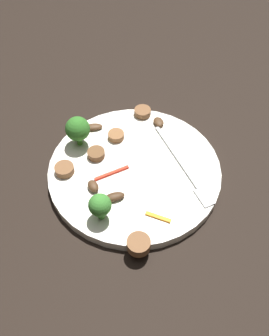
{
  "coord_description": "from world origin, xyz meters",
  "views": [
    {
      "loc": [
        0.3,
        -0.24,
        0.5
      ],
      "look_at": [
        0.0,
        0.0,
        0.02
      ],
      "focal_mm": 40.86,
      "sensor_mm": 36.0,
      "label": 1
    }
  ],
  "objects_px": {
    "broccoli_floret_1": "(100,206)",
    "mushroom_2": "(114,197)",
    "broccoli_floret_0": "(78,129)",
    "plate": "(134,171)",
    "sausage_slice_2": "(139,244)",
    "sausage_slice_1": "(64,169)",
    "sausage_slice_4": "(96,154)",
    "sausage_slice_0": "(116,136)",
    "pepper_strip_1": "(112,173)",
    "sausage_slice_3": "(143,112)",
    "fork": "(186,170)",
    "mushroom_3": "(93,127)",
    "mushroom_1": "(93,186)",
    "mushroom_0": "(159,122)",
    "pepper_strip_0": "(158,217)"
  },
  "relations": [
    {
      "from": "plate",
      "to": "fork",
      "type": "bearing_deg",
      "value": 47.57
    },
    {
      "from": "sausage_slice_0",
      "to": "sausage_slice_2",
      "type": "height_order",
      "value": "sausage_slice_2"
    },
    {
      "from": "sausage_slice_1",
      "to": "mushroom_3",
      "type": "bearing_deg",
      "value": 119.02
    },
    {
      "from": "sausage_slice_0",
      "to": "broccoli_floret_1",
      "type": "bearing_deg",
      "value": -44.99
    },
    {
      "from": "sausage_slice_2",
      "to": "mushroom_2",
      "type": "xyz_separation_m",
      "value": [
        -0.09,
        0.02,
        -0.0
      ]
    },
    {
      "from": "plate",
      "to": "sausage_slice_4",
      "type": "distance_m",
      "value": 0.07
    },
    {
      "from": "sausage_slice_1",
      "to": "sausage_slice_4",
      "type": "bearing_deg",
      "value": 85.47
    },
    {
      "from": "mushroom_3",
      "to": "mushroom_2",
      "type": "bearing_deg",
      "value": -23.06
    },
    {
      "from": "sausage_slice_2",
      "to": "sausage_slice_3",
      "type": "distance_m",
      "value": 0.27
    },
    {
      "from": "sausage_slice_1",
      "to": "sausage_slice_0",
      "type": "bearing_deg",
      "value": 94.18
    },
    {
      "from": "plate",
      "to": "mushroom_1",
      "type": "xyz_separation_m",
      "value": [
        -0.01,
        -0.08,
        0.01
      ]
    },
    {
      "from": "broccoli_floret_0",
      "to": "mushroom_0",
      "type": "height_order",
      "value": "broccoli_floret_0"
    },
    {
      "from": "broccoli_floret_0",
      "to": "broccoli_floret_1",
      "type": "distance_m",
      "value": 0.15
    },
    {
      "from": "sausage_slice_0",
      "to": "pepper_strip_1",
      "type": "relative_size",
      "value": 0.47
    },
    {
      "from": "sausage_slice_4",
      "to": "pepper_strip_1",
      "type": "height_order",
      "value": "sausage_slice_4"
    },
    {
      "from": "sausage_slice_2",
      "to": "pepper_strip_0",
      "type": "xyz_separation_m",
      "value": [
        -0.02,
        0.05,
        -0.01
      ]
    },
    {
      "from": "mushroom_2",
      "to": "pepper_strip_1",
      "type": "height_order",
      "value": "mushroom_2"
    },
    {
      "from": "fork",
      "to": "mushroom_3",
      "type": "xyz_separation_m",
      "value": [
        -0.17,
        -0.06,
        0.0
      ]
    },
    {
      "from": "pepper_strip_1",
      "to": "mushroom_0",
      "type": "bearing_deg",
      "value": 106.21
    },
    {
      "from": "sausage_slice_1",
      "to": "pepper_strip_1",
      "type": "bearing_deg",
      "value": 47.67
    },
    {
      "from": "sausage_slice_2",
      "to": "mushroom_0",
      "type": "bearing_deg",
      "value": 132.36
    },
    {
      "from": "sausage_slice_2",
      "to": "mushroom_2",
      "type": "distance_m",
      "value": 0.09
    },
    {
      "from": "fork",
      "to": "mushroom_3",
      "type": "distance_m",
      "value": 0.18
    },
    {
      "from": "sausage_slice_1",
      "to": "mushroom_0",
      "type": "bearing_deg",
      "value": 86.33
    },
    {
      "from": "fork",
      "to": "sausage_slice_2",
      "type": "distance_m",
      "value": 0.16
    },
    {
      "from": "broccoli_floret_0",
      "to": "sausage_slice_4",
      "type": "height_order",
      "value": "broccoli_floret_0"
    },
    {
      "from": "sausage_slice_4",
      "to": "fork",
      "type": "bearing_deg",
      "value": 39.23
    },
    {
      "from": "plate",
      "to": "sausage_slice_2",
      "type": "height_order",
      "value": "sausage_slice_2"
    },
    {
      "from": "sausage_slice_4",
      "to": "mushroom_1",
      "type": "bearing_deg",
      "value": -39.39
    },
    {
      "from": "sausage_slice_2",
      "to": "mushroom_1",
      "type": "xyz_separation_m",
      "value": [
        -0.12,
        0.01,
        -0.0
      ]
    },
    {
      "from": "sausage_slice_1",
      "to": "mushroom_1",
      "type": "relative_size",
      "value": 1.32
    },
    {
      "from": "sausage_slice_2",
      "to": "sausage_slice_1",
      "type": "bearing_deg",
      "value": -177.52
    },
    {
      "from": "sausage_slice_2",
      "to": "sausage_slice_3",
      "type": "bearing_deg",
      "value": 139.13
    },
    {
      "from": "broccoli_floret_0",
      "to": "broccoli_floret_1",
      "type": "relative_size",
      "value": 1.16
    },
    {
      "from": "sausage_slice_1",
      "to": "broccoli_floret_0",
      "type": "bearing_deg",
      "value": 124.07
    },
    {
      "from": "sausage_slice_2",
      "to": "sausage_slice_4",
      "type": "distance_m",
      "value": 0.18
    },
    {
      "from": "broccoli_floret_0",
      "to": "sausage_slice_4",
      "type": "xyz_separation_m",
      "value": [
        0.04,
        0.01,
        -0.03
      ]
    },
    {
      "from": "sausage_slice_1",
      "to": "mushroom_0",
      "type": "height_order",
      "value": "sausage_slice_1"
    },
    {
      "from": "plate",
      "to": "broccoli_floret_1",
      "type": "relative_size",
      "value": 5.78
    },
    {
      "from": "broccoli_floret_1",
      "to": "mushroom_2",
      "type": "height_order",
      "value": "broccoli_floret_1"
    },
    {
      "from": "sausage_slice_0",
      "to": "sausage_slice_2",
      "type": "relative_size",
      "value": 0.83
    },
    {
      "from": "sausage_slice_1",
      "to": "plate",
      "type": "bearing_deg",
      "value": 55.01
    },
    {
      "from": "plate",
      "to": "broccoli_floret_0",
      "type": "relative_size",
      "value": 4.98
    },
    {
      "from": "plate",
      "to": "mushroom_2",
      "type": "xyz_separation_m",
      "value": [
        0.03,
        -0.06,
        0.01
      ]
    },
    {
      "from": "sausage_slice_0",
      "to": "sausage_slice_1",
      "type": "xyz_separation_m",
      "value": [
        0.01,
        -0.11,
        0.0
      ]
    },
    {
      "from": "broccoli_floret_1",
      "to": "sausage_slice_3",
      "type": "xyz_separation_m",
      "value": [
        -0.13,
        0.19,
        -0.02
      ]
    },
    {
      "from": "broccoli_floret_0",
      "to": "mushroom_2",
      "type": "relative_size",
      "value": 1.78
    },
    {
      "from": "mushroom_0",
      "to": "sausage_slice_4",
      "type": "bearing_deg",
      "value": -93.29
    },
    {
      "from": "broccoli_floret_0",
      "to": "sausage_slice_4",
      "type": "distance_m",
      "value": 0.05
    },
    {
      "from": "mushroom_1",
      "to": "mushroom_3",
      "type": "distance_m",
      "value": 0.13
    }
  ]
}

